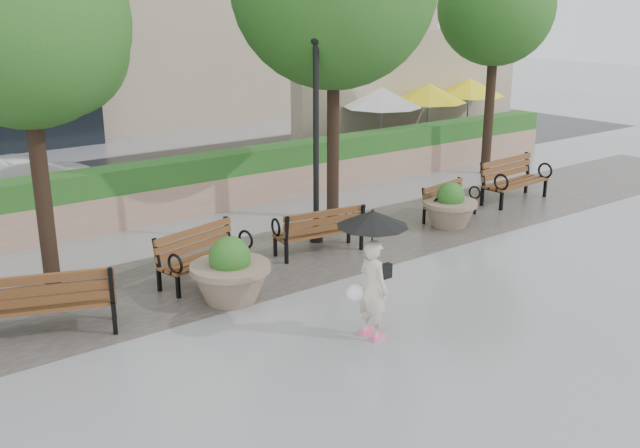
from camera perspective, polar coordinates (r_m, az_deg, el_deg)
ground at (r=12.41m, az=8.12°, el=-5.67°), size 100.00×100.00×0.00m
cobble_strip at (r=14.52m, az=-0.29°, el=-2.06°), size 28.00×3.20×0.01m
hedge_wall at (r=17.57m, az=-8.19°, el=3.40°), size 24.00×0.80×1.35m
cafe_wall at (r=25.40m, az=7.47°, el=10.66°), size 10.00×0.60×4.00m
cafe_hedge at (r=23.76m, az=10.19°, el=6.33°), size 8.00×0.50×0.90m
asphalt_street at (r=21.22m, az=-13.44°, el=3.62°), size 40.00×7.00×0.00m
bench_0 at (r=11.49m, az=-20.98°, el=-6.85°), size 2.15×1.45×1.08m
bench_1 at (r=12.98m, az=-9.21°, el=-3.34°), size 1.88×1.12×0.95m
bench_2 at (r=14.22m, az=-0.08°, el=-1.28°), size 1.87×0.96×0.96m
bench_3 at (r=16.81m, az=10.35°, el=1.19°), size 1.62×0.86×0.83m
bench_4 at (r=18.70m, az=15.28°, el=2.71°), size 2.08×0.95×1.08m
planter_left at (r=11.99m, az=-7.17°, el=-4.18°), size 1.35×1.35×1.13m
planter_right at (r=16.22m, az=10.34°, el=1.17°), size 1.21×1.21×1.02m
lamppost at (r=14.54m, az=-0.32°, el=5.63°), size 0.28×0.28×4.25m
tree_0 at (r=12.60m, az=-22.07°, el=14.25°), size 3.47×3.38×6.21m
tree_2 at (r=21.44m, az=14.00°, el=16.18°), size 3.37×3.26×6.37m
patio_umb_white at (r=22.81m, az=5.01°, el=10.01°), size 2.50×2.50×2.30m
patio_umb_yellow_a at (r=24.23m, az=8.72°, el=10.29°), size 2.50×2.50×2.30m
patio_umb_yellow_b at (r=26.25m, az=11.85°, el=10.63°), size 2.50×2.50×2.30m
car_right at (r=19.20m, az=-22.26°, el=3.25°), size 3.74×1.63×1.20m
pedestrian at (r=10.42m, az=4.23°, el=-3.03°), size 1.06×1.06×1.95m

